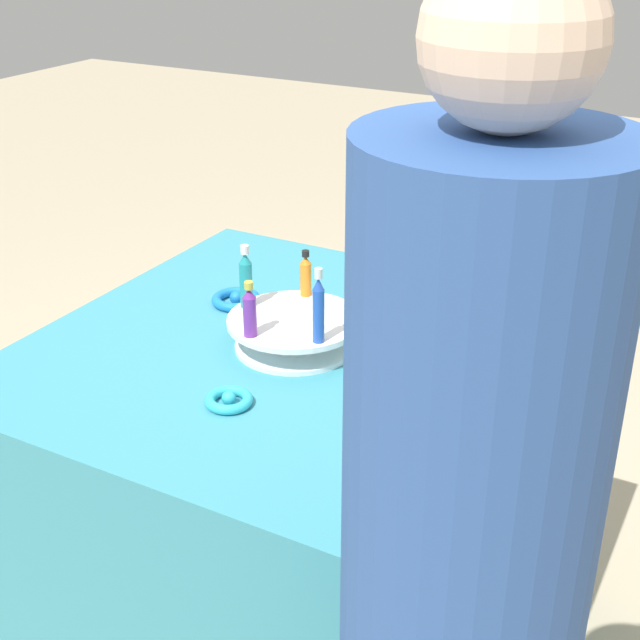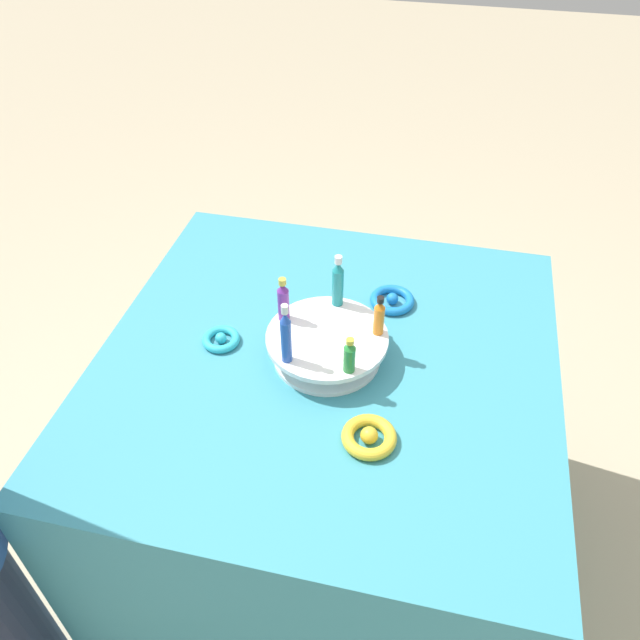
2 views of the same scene
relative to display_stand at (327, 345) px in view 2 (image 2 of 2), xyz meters
name	(u,v)px [view 2 (image 2 of 2)]	position (x,y,z in m)	size (l,w,h in m)	color
ground_plane	(325,537)	(0.00, 0.00, -0.84)	(12.00, 12.00, 0.00)	tan
party_table	(326,461)	(0.00, 0.00, -0.44)	(1.03, 1.03, 0.80)	teal
display_stand	(327,345)	(0.00, 0.00, 0.00)	(0.27, 0.27, 0.07)	white
bottle_green	(349,356)	(0.09, 0.07, 0.07)	(0.03, 0.03, 0.09)	#288438
bottle_orange	(379,317)	(-0.03, 0.11, 0.08)	(0.02, 0.02, 0.10)	orange
bottle_teal	(338,283)	(-0.11, 0.00, 0.09)	(0.03, 0.03, 0.13)	teal
bottle_purple	(283,301)	(-0.04, -0.11, 0.08)	(0.03, 0.03, 0.11)	#702D93
bottle_blue	(286,336)	(0.09, -0.07, 0.10)	(0.02, 0.02, 0.15)	#234CAD
ribbon_bow_gold	(369,437)	(0.21, 0.13, -0.02)	(0.11, 0.11, 0.04)	gold
ribbon_bow_blue	(392,300)	(-0.22, 0.12, -0.03)	(0.11, 0.11, 0.03)	blue
ribbon_bow_teal	(221,339)	(0.01, -0.25, -0.03)	(0.09, 0.09, 0.03)	#2DB7CC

